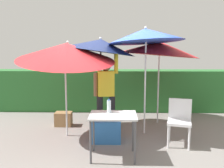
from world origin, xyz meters
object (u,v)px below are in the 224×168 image
Objects in this scene: umbrella_rainbow at (66,52)px; crate_cardboard at (63,119)px; umbrella_yellow at (101,46)px; cooler_box at (107,131)px; folding_table at (113,120)px; umbrella_orange at (146,35)px; bottle_water at (109,106)px; umbrella_navy at (159,48)px; person_vendor at (106,91)px; chair_plastic at (180,119)px.

umbrella_rainbow is 5.56× the size of crate_cardboard.
cooler_box is (0.17, -0.88, -1.71)m from umbrella_yellow.
umbrella_yellow is 2.78× the size of folding_table.
umbrella_yellow is (-0.98, 0.40, -0.21)m from umbrella_orange.
umbrella_rainbow reaches higher than bottle_water.
cooler_box is at bearing -133.39° from umbrella_navy.
umbrella_rainbow is 1.23m from person_vendor.
chair_plastic is 1.55× the size of cooler_box.
umbrella_yellow is 1.18× the size of person_vendor.
umbrella_orange is 2.14m from cooler_box.
crate_cardboard is (-1.91, 0.52, -1.98)m from umbrella_orange.
folding_table is at bearing -54.50° from crate_cardboard.
folding_table is at bearing -154.36° from chair_plastic.
person_vendor is (0.80, 0.31, -0.87)m from umbrella_rainbow.
folding_table is (0.18, -1.36, -0.27)m from person_vendor.
umbrella_rainbow is 1.80m from crate_cardboard.
bottle_water is at bearing -45.46° from umbrella_rainbow.
chair_plastic is at bearing -4.58° from cooler_box.
umbrella_yellow is at bearing 40.11° from umbrella_rainbow.
person_vendor is at bearing -152.07° from umbrella_navy.
umbrella_yellow is 5.60× the size of crate_cardboard.
umbrella_orange is 1.07× the size of umbrella_yellow.
umbrella_yellow is 1.04m from person_vendor.
crate_cardboard is at bearing 125.50° from folding_table.
folding_table reaches higher than cooler_box.
person_vendor reaches higher than bottle_water.
umbrella_orange reaches higher than chair_plastic.
bottle_water reaches higher than chair_plastic.
cooler_box is 0.72× the size of folding_table.
umbrella_navy reaches higher than folding_table.
crate_cardboard is (-1.10, 1.00, -0.06)m from cooler_box.
person_vendor is 2.35× the size of folding_table.
umbrella_navy reaches higher than crate_cardboard.
umbrella_navy is 2.90m from crate_cardboard.
chair_plastic is at bearing -44.11° from umbrella_orange.
umbrella_rainbow reaches higher than person_vendor.
bottle_water is at bearing -121.34° from umbrella_navy.
umbrella_rainbow is 2.48× the size of chair_plastic.
crate_cardboard is (-0.25, 0.68, -1.64)m from umbrella_rainbow.
umbrella_rainbow is 2.30m from umbrella_navy.
umbrella_orange is 9.92× the size of bottle_water.
chair_plastic is at bearing -23.86° from crate_cardboard.
umbrella_rainbow is 0.93× the size of umbrella_orange.
chair_plastic is at bearing -31.96° from umbrella_yellow.
crate_cardboard is at bearing 125.89° from bottle_water.
umbrella_rainbow is at bearing 134.54° from bottle_water.
crate_cardboard is 2.11m from bottle_water.
person_vendor is 1.70m from chair_plastic.
crate_cardboard is at bearing 160.55° from person_vendor.
umbrella_orange is 1.27× the size of person_vendor.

